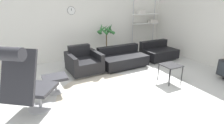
# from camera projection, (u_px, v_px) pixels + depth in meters

# --- Properties ---
(ground_plane) EXTENTS (12.00, 12.00, 0.00)m
(ground_plane) POSITION_uv_depth(u_px,v_px,m) (117.00, 91.00, 3.94)
(ground_plane) COLOR silver
(wall_back) EXTENTS (12.00, 0.09, 2.80)m
(wall_back) POSITION_uv_depth(u_px,v_px,m) (78.00, 18.00, 5.82)
(wall_back) COLOR silver
(wall_back) RESTS_ON ground_plane
(wall_right) EXTENTS (0.06, 12.00, 2.80)m
(wall_right) POSITION_uv_depth(u_px,v_px,m) (223.00, 20.00, 4.96)
(wall_right) COLOR silver
(wall_right) RESTS_ON ground_plane
(round_rug) EXTENTS (2.20, 2.20, 0.01)m
(round_rug) POSITION_uv_depth(u_px,v_px,m) (108.00, 93.00, 3.84)
(round_rug) COLOR #BCB29E
(round_rug) RESTS_ON ground_plane
(lounge_chair) EXTENTS (0.98, 1.08, 1.33)m
(lounge_chair) POSITION_uv_depth(u_px,v_px,m) (24.00, 78.00, 2.76)
(lounge_chair) COLOR #BCBCC1
(lounge_chair) RESTS_ON ground_plane
(ottoman) EXTENTS (0.50, 0.43, 0.38)m
(ottoman) POSITION_uv_depth(u_px,v_px,m) (55.00, 80.00, 3.80)
(ottoman) COLOR #BCBCC1
(ottoman) RESTS_ON ground_plane
(armchair_red) EXTENTS (0.91, 0.94, 0.72)m
(armchair_red) POSITION_uv_depth(u_px,v_px,m) (84.00, 63.00, 4.92)
(armchair_red) COLOR silver
(armchair_red) RESTS_ON ground_plane
(couch_low) EXTENTS (1.43, 0.85, 0.60)m
(couch_low) POSITION_uv_depth(u_px,v_px,m) (122.00, 59.00, 5.39)
(couch_low) COLOR black
(couch_low) RESTS_ON ground_plane
(couch_second) EXTENTS (1.15, 0.84, 0.60)m
(couch_second) POSITION_uv_depth(u_px,v_px,m) (158.00, 52.00, 6.11)
(couch_second) COLOR black
(couch_second) RESTS_ON ground_plane
(side_table) EXTENTS (0.44, 0.44, 0.44)m
(side_table) POSITION_uv_depth(u_px,v_px,m) (171.00, 67.00, 4.28)
(side_table) COLOR black
(side_table) RESTS_ON ground_plane
(potted_plant) EXTENTS (0.55, 0.60, 1.25)m
(potted_plant) POSITION_uv_depth(u_px,v_px,m) (106.00, 44.00, 6.01)
(potted_plant) COLOR silver
(potted_plant) RESTS_ON ground_plane
(shelf_unit) EXTENTS (1.08, 0.28, 1.99)m
(shelf_unit) POSITION_uv_depth(u_px,v_px,m) (146.00, 18.00, 6.75)
(shelf_unit) COLOR #BCBCC1
(shelf_unit) RESTS_ON ground_plane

